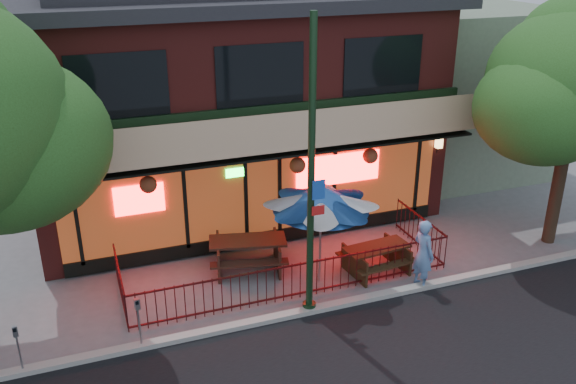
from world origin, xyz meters
The scene contains 12 objects.
ground centered at (0.00, 0.00, 0.00)m, with size 80.00×80.00×0.00m, color gray.
curb centered at (0.00, -0.50, 0.06)m, with size 80.00×0.25×0.12m, color #999993.
restaurant_building centered at (0.00, 7.11, 4.13)m, with size 12.96×9.49×8.05m.
neighbor_building centered at (9.00, 7.70, 3.00)m, with size 6.00×7.00×6.00m, color gray.
patio_fence centered at (0.00, 0.50, 0.63)m, with size 8.44×2.62×1.00m.
street_light centered at (0.00, -0.40, 3.15)m, with size 0.43×0.32×7.00m.
picnic_table_left centered at (-0.80, 2.03, 0.57)m, with size 2.35×1.99×0.87m.
picnic_table_right centered at (2.38, 0.70, 0.49)m, with size 1.88×1.51×0.75m.
patio_umbrella centered at (0.77, 0.78, 2.35)m, with size 2.41×2.41×2.76m.
pedestrian centered at (3.12, -0.35, 0.93)m, with size 0.68×0.45×1.86m, color #6088C0.
parking_meter_near centered at (-4.00, -0.48, 0.85)m, with size 0.13×0.12×1.26m.
parking_meter_far centered at (-6.42, -0.48, 0.78)m, with size 0.11×0.10×1.16m.
Camera 1 is at (-4.78, -11.90, 8.38)m, focal length 38.00 mm.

